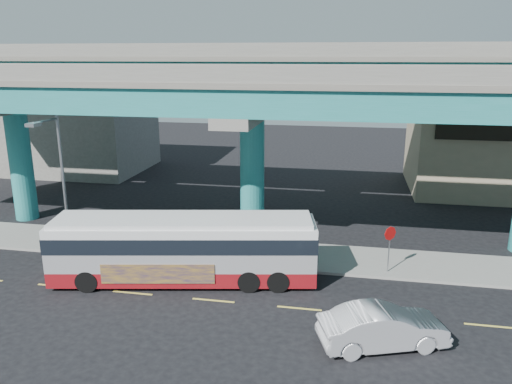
% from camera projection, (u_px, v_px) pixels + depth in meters
% --- Properties ---
extents(ground, '(120.00, 120.00, 0.00)m').
position_uv_depth(ground, '(215.00, 298.00, 23.39)').
color(ground, black).
rests_on(ground, ground).
extents(sidewalk, '(70.00, 4.00, 0.15)m').
position_uv_depth(sidewalk, '(241.00, 252.00, 28.58)').
color(sidewalk, gray).
rests_on(sidewalk, ground).
extents(lane_markings, '(58.00, 0.12, 0.01)m').
position_uv_depth(lane_markings, '(213.00, 300.00, 23.10)').
color(lane_markings, '#D8C64C').
rests_on(lane_markings, ground).
extents(viaduct, '(52.00, 12.40, 11.70)m').
position_uv_depth(viaduct, '(252.00, 87.00, 29.59)').
color(viaduct, '#1F7872').
rests_on(viaduct, ground).
extents(building_beige, '(14.00, 10.23, 7.00)m').
position_uv_depth(building_beige, '(500.00, 149.00, 40.96)').
color(building_beige, tan).
rests_on(building_beige, ground).
extents(building_concrete, '(12.00, 10.00, 9.00)m').
position_uv_depth(building_concrete, '(81.00, 124.00, 48.55)').
color(building_concrete, gray).
rests_on(building_concrete, ground).
extents(transit_bus, '(13.28, 5.18, 3.34)m').
position_uv_depth(transit_bus, '(184.00, 247.00, 24.68)').
color(transit_bus, maroon).
rests_on(transit_bus, ground).
extents(sedan, '(4.85, 6.05, 1.63)m').
position_uv_depth(sedan, '(383.00, 327.00, 19.28)').
color(sedan, silver).
rests_on(sedan, ground).
extents(parked_car, '(2.54, 4.55, 1.44)m').
position_uv_depth(parked_car, '(93.00, 228.00, 30.24)').
color(parked_car, '#2A2B2F').
rests_on(parked_car, sidewalk).
extents(street_lamp, '(0.50, 2.52, 7.73)m').
position_uv_depth(street_lamp, '(56.00, 166.00, 27.05)').
color(street_lamp, gray).
rests_on(street_lamp, sidewalk).
extents(stop_sign, '(0.60, 0.49, 2.47)m').
position_uv_depth(stop_sign, '(390.00, 239.00, 25.37)').
color(stop_sign, gray).
rests_on(stop_sign, sidewalk).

